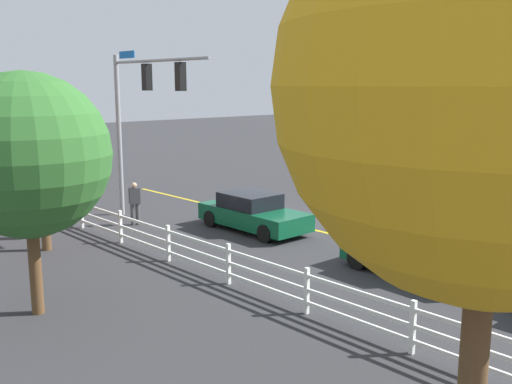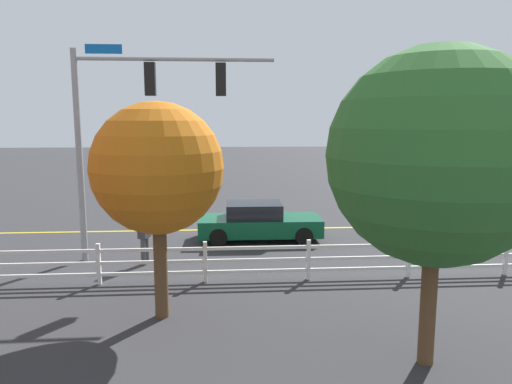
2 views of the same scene
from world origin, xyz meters
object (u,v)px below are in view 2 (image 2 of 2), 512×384
object	(u,v)px
car_1	(258,222)
car_2	(440,221)
pedestrian	(144,235)
tree_1	(158,169)
tree_3	(437,157)

from	to	relation	value
car_1	car_2	xyz separation A→B (m)	(-6.97, 0.12, -0.03)
car_1	pedestrian	distance (m)	4.70
pedestrian	tree_1	distance (m)	4.83
car_2	pedestrian	world-z (taller)	pedestrian
car_2	tree_1	world-z (taller)	tree_1
tree_1	tree_3	size ratio (longest dim) A/B	0.85
car_1	tree_1	xyz separation A→B (m)	(2.73, 6.84, 2.72)
car_1	pedestrian	size ratio (longest dim) A/B	2.69
car_2	tree_3	world-z (taller)	tree_3
tree_1	tree_3	bearing A→B (deg)	154.59
tree_3	tree_1	bearing A→B (deg)	-25.41
car_2	pedestrian	distance (m)	11.07
car_1	tree_3	bearing A→B (deg)	-74.65
tree_3	car_1	bearing A→B (deg)	-75.43
car_1	tree_3	world-z (taller)	tree_3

